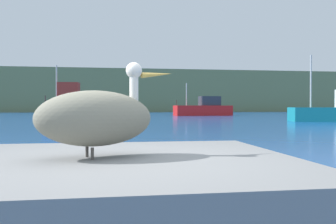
{
  "coord_description": "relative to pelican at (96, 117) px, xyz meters",
  "views": [
    {
      "loc": [
        -0.12,
        -3.36,
        1.1
      ],
      "look_at": [
        2.59,
        14.47,
        0.84
      ],
      "focal_mm": 37.73,
      "sensor_mm": 36.0,
      "label": 1
    }
  ],
  "objects": [
    {
      "name": "ground_plane",
      "position": [
        0.29,
        -0.09,
        -1.0
      ],
      "size": [
        260.0,
        260.0,
        0.0
      ],
      "primitive_type": "plane",
      "color": "#194C93"
    },
    {
      "name": "hillside_backdrop",
      "position": [
        0.29,
        75.48,
        3.54
      ],
      "size": [
        140.0,
        11.5,
        9.1
      ],
      "primitive_type": "cube",
      "color": "#6B7A51",
      "rests_on": "ground"
    },
    {
      "name": "pier_dock",
      "position": [
        -0.01,
        -0.0,
        -0.7
      ],
      "size": [
        3.87,
        3.01,
        0.61
      ],
      "primitive_type": "cube",
      "color": "gray",
      "rests_on": "ground"
    },
    {
      "name": "pelican",
      "position": [
        0.0,
        0.0,
        0.0
      ],
      "size": [
        1.43,
        0.89,
        0.94
      ],
      "rotation": [
        0.0,
        0.0,
        0.32
      ],
      "color": "gray",
      "rests_on": "pier_dock"
    },
    {
      "name": "fishing_boat_blue",
      "position": [
        -3.19,
        26.85,
        0.08
      ],
      "size": [
        5.21,
        1.73,
        4.56
      ],
      "rotation": [
        0.0,
        0.0,
        3.1
      ],
      "color": "blue",
      "rests_on": "ground"
    },
    {
      "name": "fishing_boat_red",
      "position": [
        11.41,
        39.95,
        -0.12
      ],
      "size": [
        7.52,
        2.77,
        4.08
      ],
      "rotation": [
        0.0,
        0.0,
        3.26
      ],
      "color": "red",
      "rests_on": "ground"
    }
  ]
}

